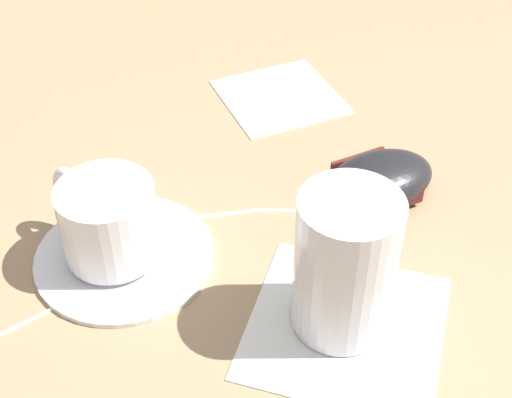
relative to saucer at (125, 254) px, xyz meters
The scene contains 8 objects.
ground_plane 0.16m from the saucer, 43.86° to the right, with size 3.00×3.00×0.00m, color #9E7F5B.
saucer is the anchor object (origin of this frame).
coffee_cup 0.04m from the saucer, 127.04° to the left, with size 0.08×0.11×0.07m.
computer_mouse 0.24m from the saucer, 26.68° to the right, with size 0.12×0.10×0.04m.
mouse_cable 0.02m from the saucer, 136.84° to the right, with size 0.37×0.11×0.00m.
napkin_under_glass 0.19m from the saucer, 69.75° to the right, with size 0.15×0.15×0.00m, color silver.
drinking_glass 0.19m from the saucer, 68.16° to the right, with size 0.07×0.07×0.12m, color silver.
napkin_spare 0.28m from the saucer, 13.67° to the left, with size 0.12×0.12×0.00m, color silver.
Camera 1 is at (-0.35, -0.26, 0.43)m, focal length 50.00 mm.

